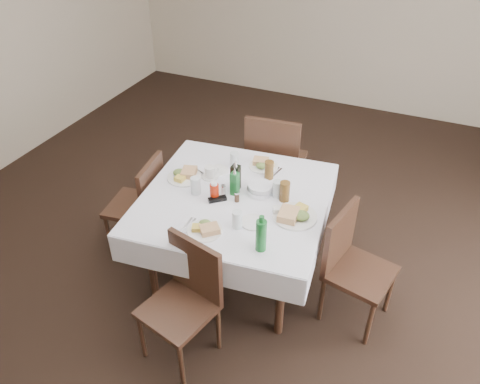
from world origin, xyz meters
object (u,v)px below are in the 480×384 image
Objects in this scene: green_bottle at (261,235)px; ketchup_bottle at (214,191)px; chair_north at (274,158)px; oil_cruet_dark at (236,177)px; chair_east at (351,260)px; bread_basket at (260,189)px; chair_west at (143,200)px; water_s at (237,220)px; water_w at (196,186)px; chair_south at (186,294)px; coffee_mug at (210,173)px; dining_table at (235,205)px; water_e at (277,189)px; oil_cruet_green at (235,183)px; water_n at (234,160)px.

ketchup_bottle is at bearing 144.00° from green_bottle.
oil_cruet_dark is (-0.02, -0.81, 0.29)m from chair_north.
chair_east is 0.81m from bread_basket.
chair_north is 1.17× the size of chair_west.
water_w is (-0.43, 0.23, 0.00)m from water_s.
chair_south is 4.44× the size of bread_basket.
oil_cruet_dark reaches higher than chair_north.
water_w is 0.50× the size of green_bottle.
coffee_mug is at bearing 106.86° from chair_south.
dining_table is 0.22m from bread_basket.
bread_basket is at bearing -178.79° from water_e.
chair_east is 4.49× the size of bread_basket.
chair_south is 1.01× the size of chair_west.
oil_cruet_green reaches higher than coffee_mug.
bread_basket is (-0.74, 0.16, 0.29)m from chair_east.
chair_south is at bearing -89.83° from dining_table.
coffee_mug is (-0.11, -0.22, -0.02)m from water_n.
green_bottle is (1.19, -0.42, 0.38)m from chair_west.
bread_basket is (0.15, 0.88, 0.29)m from chair_south.
water_e is 0.59m from water_w.
green_bottle reaches higher than chair_east.
coffee_mug is at bearing 170.80° from chair_east.
chair_east is (0.89, 0.72, 0.01)m from chair_south.
water_e reaches higher than water_s.
chair_west is 0.82m from water_n.
water_s reaches higher than bread_basket.
chair_east is at bearing 1.96° from water_w.
bread_basket is 0.20m from oil_cruet_dark.
bread_basket is at bearing 167.87° from chair_east.
chair_north reaches higher than water_w.
ketchup_bottle is at bearing -96.33° from chair_north.
water_w reaches higher than water_n.
water_n reaches higher than chair_west.
oil_cruet_dark is at bearing -64.01° from water_n.
chair_west is at bearing -162.10° from coffee_mug.
chair_south is 0.94m from bread_basket.
chair_north is at bearing 75.02° from water_w.
chair_south reaches higher than bread_basket.
dining_table is at bearing -156.44° from water_e.
water_n is at bearing 114.59° from dining_table.
ketchup_bottle is (-0.09, -0.17, -0.04)m from oil_cruet_dark.
oil_cruet_dark is at bearing 108.04° from oil_cruet_green.
green_bottle is (0.41, -0.53, 0.01)m from oil_cruet_dark.
chair_east is at bearing 38.43° from green_bottle.
chair_east is 0.85m from water_s.
coffee_mug reaches higher than dining_table.
chair_north is at bearing 102.12° from bread_basket.
chair_south is (0.02, -1.66, -0.08)m from chair_north.
oil_cruet_dark is at bearing -14.51° from coffee_mug.
water_s is 0.98× the size of coffee_mug.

